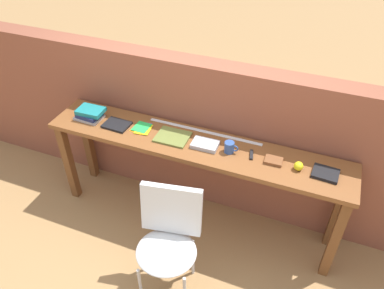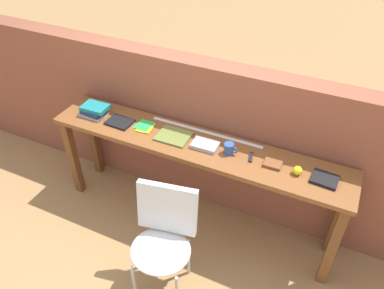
% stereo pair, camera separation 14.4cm
% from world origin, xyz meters
% --- Properties ---
extents(ground_plane, '(40.00, 40.00, 0.00)m').
position_xyz_m(ground_plane, '(0.00, 0.00, 0.00)').
color(ground_plane, '#9E7547').
extents(brick_wall_back, '(6.00, 0.20, 1.42)m').
position_xyz_m(brick_wall_back, '(0.00, 0.64, 0.71)').
color(brick_wall_back, brown).
rests_on(brick_wall_back, ground).
extents(sideboard, '(2.50, 0.44, 0.88)m').
position_xyz_m(sideboard, '(0.00, 0.30, 0.74)').
color(sideboard, brown).
rests_on(sideboard, ground).
extents(chair_white_moulded, '(0.51, 0.52, 0.89)m').
position_xyz_m(chair_white_moulded, '(0.06, -0.37, 0.53)').
color(chair_white_moulded, silver).
rests_on(chair_white_moulded, ground).
extents(book_stack_leftmost, '(0.25, 0.18, 0.09)m').
position_xyz_m(book_stack_leftmost, '(-0.96, 0.29, 0.93)').
color(book_stack_leftmost, '#9E9EA3').
rests_on(book_stack_leftmost, sideboard).
extents(magazine_cycling, '(0.22, 0.17, 0.02)m').
position_xyz_m(magazine_cycling, '(-0.69, 0.28, 0.89)').
color(magazine_cycling, black).
rests_on(magazine_cycling, sideboard).
extents(pamphlet_pile_colourful, '(0.17, 0.18, 0.01)m').
position_xyz_m(pamphlet_pile_colourful, '(-0.47, 0.32, 0.89)').
color(pamphlet_pile_colourful, orange).
rests_on(pamphlet_pile_colourful, sideboard).
extents(book_open_centre, '(0.27, 0.22, 0.02)m').
position_xyz_m(book_open_centre, '(-0.19, 0.30, 0.89)').
color(book_open_centre, olive).
rests_on(book_open_centre, sideboard).
extents(book_grey_hardcover, '(0.21, 0.14, 0.03)m').
position_xyz_m(book_grey_hardcover, '(0.09, 0.29, 0.90)').
color(book_grey_hardcover, '#9E9EA3').
rests_on(book_grey_hardcover, sideboard).
extents(mug, '(0.11, 0.08, 0.09)m').
position_xyz_m(mug, '(0.29, 0.29, 0.92)').
color(mug, '#2D4C8C').
rests_on(mug, sideboard).
extents(multitool_folded, '(0.05, 0.11, 0.02)m').
position_xyz_m(multitool_folded, '(0.46, 0.31, 0.89)').
color(multitool_folded, black).
rests_on(multitool_folded, sideboard).
extents(leather_journal_brown, '(0.13, 0.10, 0.02)m').
position_xyz_m(leather_journal_brown, '(0.63, 0.30, 0.89)').
color(leather_journal_brown, brown).
rests_on(leather_journal_brown, sideboard).
extents(sports_ball_small, '(0.07, 0.07, 0.07)m').
position_xyz_m(sports_ball_small, '(0.81, 0.28, 0.91)').
color(sports_ball_small, yellow).
rests_on(sports_ball_small, sideboard).
extents(book_repair_rightmost, '(0.19, 0.16, 0.02)m').
position_xyz_m(book_repair_rightmost, '(1.01, 0.30, 0.89)').
color(book_repair_rightmost, black).
rests_on(book_repair_rightmost, sideboard).
extents(ruler_metal_back_edge, '(0.98, 0.03, 0.00)m').
position_xyz_m(ruler_metal_back_edge, '(0.02, 0.47, 0.88)').
color(ruler_metal_back_edge, silver).
rests_on(ruler_metal_back_edge, sideboard).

